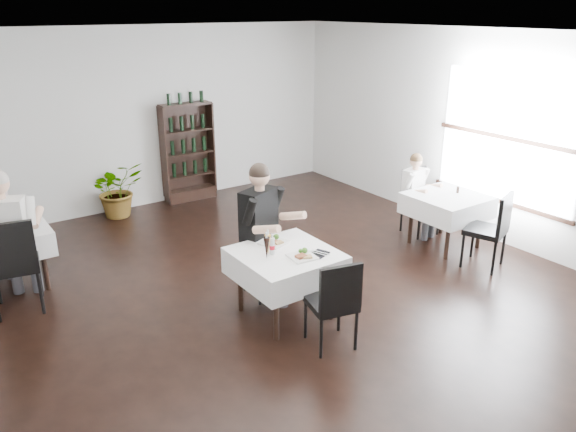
% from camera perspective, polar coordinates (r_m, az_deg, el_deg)
% --- Properties ---
extents(room_shell, '(9.00, 9.00, 9.00)m').
position_cam_1_polar(room_shell, '(6.00, 2.07, 3.34)').
color(room_shell, black).
rests_on(room_shell, ground).
extents(window_right, '(0.06, 2.30, 1.85)m').
position_cam_1_polar(window_right, '(8.49, 21.39, 7.09)').
color(window_right, white).
rests_on(window_right, room_shell).
extents(wine_shelf, '(0.90, 0.28, 1.75)m').
position_cam_1_polar(wine_shelf, '(10.07, -10.10, 6.30)').
color(wine_shelf, black).
rests_on(wine_shelf, ground).
extents(main_table, '(1.03, 1.03, 0.77)m').
position_cam_1_polar(main_table, '(6.16, -0.28, -4.97)').
color(main_table, black).
rests_on(main_table, ground).
extents(left_table, '(0.98, 0.98, 0.77)m').
position_cam_1_polar(left_table, '(7.60, -26.84, -2.22)').
color(left_table, black).
rests_on(left_table, ground).
extents(right_table, '(0.98, 0.98, 0.77)m').
position_cam_1_polar(right_table, '(8.29, 15.85, 1.07)').
color(right_table, black).
rests_on(right_table, ground).
extents(potted_tree, '(0.88, 0.78, 0.91)m').
position_cam_1_polar(potted_tree, '(9.61, -16.95, 2.60)').
color(potted_tree, '#28541D').
rests_on(potted_tree, ground).
extents(main_chair_far, '(0.50, 0.51, 1.02)m').
position_cam_1_polar(main_chair_far, '(6.71, -2.52, -3.14)').
color(main_chair_far, black).
rests_on(main_chair_far, ground).
extents(main_chair_near, '(0.53, 0.54, 0.97)m').
position_cam_1_polar(main_chair_near, '(5.62, 4.78, -8.45)').
color(main_chair_near, black).
rests_on(main_chair_near, ground).
extents(left_chair_near, '(0.60, 0.61, 1.14)m').
position_cam_1_polar(left_chair_near, '(6.89, -26.18, -4.06)').
color(left_chair_near, black).
rests_on(left_chair_near, ground).
extents(right_chair_far, '(0.49, 0.49, 0.98)m').
position_cam_1_polar(right_chair_far, '(8.74, 13.06, 1.95)').
color(right_chair_far, black).
rests_on(right_chair_far, ground).
extents(right_chair_near, '(0.61, 0.61, 1.04)m').
position_cam_1_polar(right_chair_near, '(7.76, 20.09, -0.94)').
color(right_chair_near, black).
rests_on(right_chair_near, ground).
extents(diner_main, '(0.71, 0.75, 1.63)m').
position_cam_1_polar(diner_main, '(6.46, -2.28, -0.58)').
color(diner_main, '#42434A').
rests_on(diner_main, ground).
extents(diner_left_near, '(0.74, 0.78, 1.66)m').
position_cam_1_polar(diner_left_near, '(6.96, -26.54, -1.12)').
color(diner_left_near, '#42434A').
rests_on(diner_left_near, ground).
extents(diner_right_far, '(0.51, 0.53, 1.26)m').
position_cam_1_polar(diner_right_far, '(8.57, 13.00, 2.74)').
color(diner_right_far, '#42434A').
rests_on(diner_right_far, ground).
extents(plate_far, '(0.34, 0.34, 0.08)m').
position_cam_1_polar(plate_far, '(6.31, -1.40, -2.63)').
color(plate_far, white).
rests_on(plate_far, main_table).
extents(plate_near, '(0.29, 0.29, 0.08)m').
position_cam_1_polar(plate_near, '(5.97, 1.50, -4.07)').
color(plate_near, white).
rests_on(plate_near, main_table).
extents(pilsner_dark, '(0.07, 0.07, 0.30)m').
position_cam_1_polar(pilsner_dark, '(5.90, -2.19, -3.25)').
color(pilsner_dark, black).
rests_on(pilsner_dark, main_table).
extents(pilsner_lager, '(0.07, 0.07, 0.29)m').
position_cam_1_polar(pilsner_lager, '(5.99, -2.05, -2.92)').
color(pilsner_lager, gold).
rests_on(pilsner_lager, main_table).
extents(coke_bottle, '(0.06, 0.06, 0.23)m').
position_cam_1_polar(coke_bottle, '(6.02, -1.62, -3.07)').
color(coke_bottle, silver).
rests_on(coke_bottle, main_table).
extents(napkin_cutlery, '(0.25, 0.22, 0.02)m').
position_cam_1_polar(napkin_cutlery, '(6.06, 3.17, -3.83)').
color(napkin_cutlery, black).
rests_on(napkin_cutlery, main_table).
extents(pepper_mill, '(0.04, 0.04, 0.09)m').
position_cam_1_polar(pepper_mill, '(8.37, 16.87, 2.57)').
color(pepper_mill, black).
rests_on(pepper_mill, right_table).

